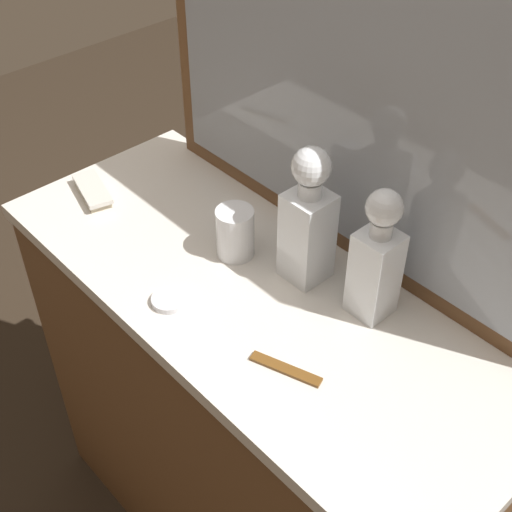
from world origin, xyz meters
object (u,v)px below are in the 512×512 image
object	(u,v)px
crystal_decanter_left	(308,228)
tortoiseshell_comb	(286,369)
crystal_decanter_rear	(376,266)
silver_brush_rear	(93,191)
porcelain_dish	(169,300)
crystal_tumbler_far_left	(235,234)

from	to	relation	value
crystal_decanter_left	tortoiseshell_comb	xyz separation A→B (m)	(0.15, -0.19, -0.11)
crystal_decanter_rear	silver_brush_rear	bearing A→B (deg)	-164.14
tortoiseshell_comb	crystal_decanter_rear	bearing A→B (deg)	89.92
crystal_decanter_left	porcelain_dish	bearing A→B (deg)	-115.32
crystal_decanter_left	crystal_tumbler_far_left	world-z (taller)	crystal_decanter_left
silver_brush_rear	crystal_decanter_rear	bearing A→B (deg)	15.86
crystal_decanter_rear	crystal_tumbler_far_left	xyz separation A→B (m)	(-0.28, -0.08, -0.06)
tortoiseshell_comb	silver_brush_rear	bearing A→B (deg)	177.19
crystal_decanter_rear	tortoiseshell_comb	xyz separation A→B (m)	(-0.00, -0.21, -0.10)
crystal_decanter_rear	tortoiseshell_comb	distance (m)	0.24
porcelain_dish	silver_brush_rear	bearing A→B (deg)	168.49
silver_brush_rear	tortoiseshell_comb	size ratio (longest dim) A/B	1.12
crystal_decanter_rear	crystal_tumbler_far_left	size ratio (longest dim) A/B	2.54
crystal_decanter_rear	tortoiseshell_comb	bearing A→B (deg)	-90.08
porcelain_dish	crystal_tumbler_far_left	bearing A→B (deg)	97.24
silver_brush_rear	tortoiseshell_comb	distance (m)	0.64
silver_brush_rear	porcelain_dish	world-z (taller)	silver_brush_rear
crystal_decanter_rear	silver_brush_rear	size ratio (longest dim) A/B	1.84
porcelain_dish	tortoiseshell_comb	size ratio (longest dim) A/B	0.52
crystal_tumbler_far_left	crystal_decanter_left	bearing A→B (deg)	23.03
crystal_decanter_left	porcelain_dish	distance (m)	0.29
crystal_decanter_left	crystal_tumbler_far_left	size ratio (longest dim) A/B	2.72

